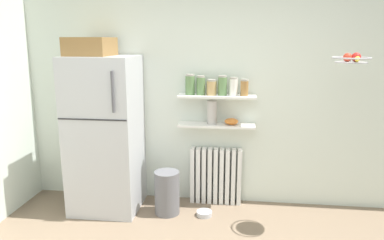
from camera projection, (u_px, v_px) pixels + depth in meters
The scene contains 16 objects.
back_wall at pixel (218, 90), 4.01m from camera, with size 7.04×0.10×2.60m, color silver.
refrigerator at pixel (105, 131), 3.87m from camera, with size 0.72×0.70×1.88m.
radiator at pixel (216, 176), 4.10m from camera, with size 0.58×0.12×0.65m.
wall_shelf_lower at pixel (216, 125), 3.94m from camera, with size 0.84×0.22×0.03m, color white.
wall_shelf_upper at pixel (217, 96), 3.87m from camera, with size 0.84×0.22×0.03m, color white.
storage_jar_0 at pixel (190, 85), 3.87m from camera, with size 0.10×0.10×0.22m.
storage_jar_1 at pixel (201, 85), 3.86m from camera, with size 0.09×0.09×0.21m.
storage_jar_2 at pixel (212, 87), 3.85m from camera, with size 0.11×0.11×0.17m.
storage_jar_3 at pixel (222, 86), 3.83m from camera, with size 0.10×0.10×0.21m.
storage_jar_4 at pixel (233, 87), 3.82m from camera, with size 0.09×0.09×0.20m.
storage_jar_5 at pixel (244, 88), 3.81m from camera, with size 0.08×0.08×0.18m.
vase at pixel (212, 112), 3.91m from camera, with size 0.11×0.11×0.26m, color #B2ADA8.
shelf_bowl at pixel (231, 121), 3.91m from camera, with size 0.15×0.15×0.07m, color orange.
trash_bin at pixel (167, 193), 3.86m from camera, with size 0.27×0.27×0.48m, color slate.
pet_food_bowl at pixel (204, 213), 3.85m from camera, with size 0.17×0.17×0.05m, color #B7B7BC.
hanging_fruit_basket at pixel (352, 59), 3.17m from camera, with size 0.34×0.34×0.09m.
Camera 1 is at (0.19, -1.94, 1.86)m, focal length 33.40 mm.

